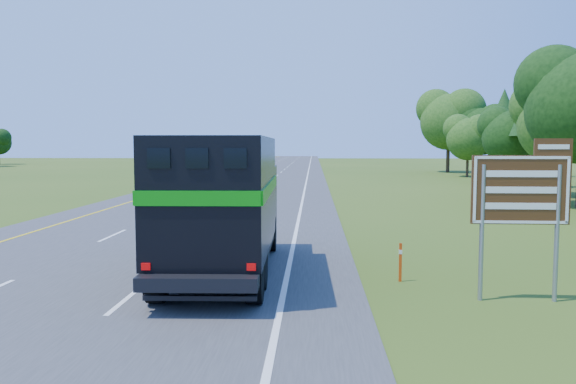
# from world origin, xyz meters

# --- Properties ---
(ground) EXTENTS (300.00, 300.00, 0.00)m
(ground) POSITION_xyz_m (0.00, 0.00, 0.00)
(ground) COLOR #344E14
(ground) RESTS_ON ground
(road) EXTENTS (15.00, 260.00, 0.04)m
(road) POSITION_xyz_m (0.00, 50.00, 0.02)
(road) COLOR #38383A
(road) RESTS_ON ground
(lane_markings) EXTENTS (11.15, 260.00, 0.01)m
(lane_markings) POSITION_xyz_m (0.00, 50.00, 0.04)
(lane_markings) COLOR yellow
(lane_markings) RESTS_ON road
(horse_truck) EXTENTS (2.91, 8.70, 3.83)m
(horse_truck) POSITION_xyz_m (3.70, 4.55, 2.09)
(horse_truck) COLOR black
(horse_truck) RESTS_ON road
(white_suv) EXTENTS (3.40, 6.95, 1.90)m
(white_suv) POSITION_xyz_m (-3.59, 34.79, 0.99)
(white_suv) COLOR white
(white_suv) RESTS_ON road
(far_car) EXTENTS (1.79, 4.23, 1.43)m
(far_car) POSITION_xyz_m (-3.37, 115.66, 0.75)
(far_car) COLOR silver
(far_car) RESTS_ON road
(exit_sign) EXTENTS (2.25, 0.14, 3.81)m
(exit_sign) POSITION_xyz_m (11.07, 2.24, 2.47)
(exit_sign) COLOR gray
(exit_sign) RESTS_ON ground
(delineator) EXTENTS (0.09, 0.05, 1.04)m
(delineator) POSITION_xyz_m (8.56, 4.01, 0.56)
(delineator) COLOR red
(delineator) RESTS_ON ground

